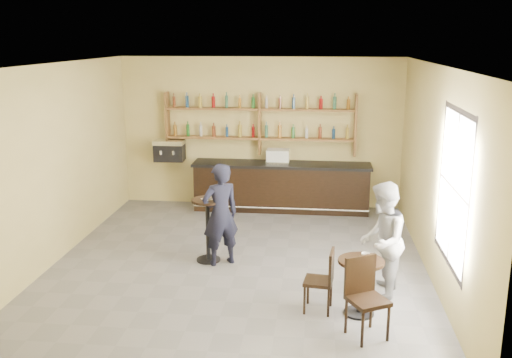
# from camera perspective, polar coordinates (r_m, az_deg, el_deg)

# --- Properties ---
(floor) EXTENTS (7.00, 7.00, 0.00)m
(floor) POSITION_cam_1_polar(r_m,az_deg,el_deg) (9.36, -1.77, -8.61)
(floor) COLOR slate
(floor) RESTS_ON ground
(ceiling) EXTENTS (7.00, 7.00, 0.00)m
(ceiling) POSITION_cam_1_polar(r_m,az_deg,el_deg) (8.64, -1.93, 11.36)
(ceiling) COLOR white
(ceiling) RESTS_ON wall_back
(wall_back) EXTENTS (7.00, 0.00, 7.00)m
(wall_back) POSITION_cam_1_polar(r_m,az_deg,el_deg) (12.27, 0.45, 4.67)
(wall_back) COLOR tan
(wall_back) RESTS_ON floor
(wall_front) EXTENTS (7.00, 0.00, 7.00)m
(wall_front) POSITION_cam_1_polar(r_m,az_deg,el_deg) (5.57, -6.93, -7.18)
(wall_front) COLOR tan
(wall_front) RESTS_ON floor
(wall_left) EXTENTS (0.00, 7.00, 7.00)m
(wall_left) POSITION_cam_1_polar(r_m,az_deg,el_deg) (9.74, -19.61, 1.36)
(wall_left) COLOR tan
(wall_left) RESTS_ON floor
(wall_right) EXTENTS (0.00, 7.00, 7.00)m
(wall_right) POSITION_cam_1_polar(r_m,az_deg,el_deg) (8.96, 17.52, 0.46)
(wall_right) COLOR tan
(wall_right) RESTS_ON floor
(window_pane) EXTENTS (0.00, 2.00, 2.00)m
(window_pane) POSITION_cam_1_polar(r_m,az_deg,el_deg) (7.79, 19.17, -0.90)
(window_pane) COLOR white
(window_pane) RESTS_ON wall_right
(window_frame) EXTENTS (0.04, 1.70, 2.10)m
(window_frame) POSITION_cam_1_polar(r_m,az_deg,el_deg) (7.79, 19.13, -0.89)
(window_frame) COLOR black
(window_frame) RESTS_ON wall_right
(shelf_unit) EXTENTS (4.00, 0.26, 1.40)m
(shelf_unit) POSITION_cam_1_polar(r_m,az_deg,el_deg) (12.11, 0.38, 5.55)
(shelf_unit) COLOR brown
(shelf_unit) RESTS_ON wall_back
(liquor_bottles) EXTENTS (3.68, 0.10, 1.00)m
(liquor_bottles) POSITION_cam_1_polar(r_m,az_deg,el_deg) (12.09, 0.39, 6.34)
(liquor_bottles) COLOR #8C5919
(liquor_bottles) RESTS_ON shelf_unit
(bar_counter) EXTENTS (3.74, 0.73, 1.01)m
(bar_counter) POSITION_cam_1_polar(r_m,az_deg,el_deg) (12.12, 2.55, -0.75)
(bar_counter) COLOR black
(bar_counter) RESTS_ON floor
(espresso_machine) EXTENTS (0.64, 0.43, 0.45)m
(espresso_machine) POSITION_cam_1_polar(r_m,az_deg,el_deg) (12.34, -8.64, 2.84)
(espresso_machine) COLOR black
(espresso_machine) RESTS_ON bar_counter
(pastry_case) EXTENTS (0.50, 0.40, 0.29)m
(pastry_case) POSITION_cam_1_polar(r_m,az_deg,el_deg) (11.98, 2.21, 2.28)
(pastry_case) COLOR silver
(pastry_case) RESTS_ON bar_counter
(pedestal_table) EXTENTS (0.59, 0.59, 1.06)m
(pedestal_table) POSITION_cam_1_polar(r_m,az_deg,el_deg) (9.39, -4.83, -5.13)
(pedestal_table) COLOR black
(pedestal_table) RESTS_ON floor
(napkin) EXTENTS (0.23, 0.23, 0.00)m
(napkin) POSITION_cam_1_polar(r_m,az_deg,el_deg) (9.23, -4.90, -2.02)
(napkin) COLOR white
(napkin) RESTS_ON pedestal_table
(donut) EXTENTS (0.16, 0.16, 0.05)m
(donut) POSITION_cam_1_polar(r_m,az_deg,el_deg) (9.21, -4.85, -1.88)
(donut) COLOR #BA8B44
(donut) RESTS_ON napkin
(cup_pedestal) EXTENTS (0.14, 0.14, 0.09)m
(cup_pedestal) POSITION_cam_1_polar(r_m,az_deg,el_deg) (9.28, -3.94, -1.63)
(cup_pedestal) COLOR white
(cup_pedestal) RESTS_ON pedestal_table
(man_main) EXTENTS (0.73, 0.67, 1.68)m
(man_main) POSITION_cam_1_polar(r_m,az_deg,el_deg) (9.15, -3.58, -3.56)
(man_main) COLOR black
(man_main) RESTS_ON floor
(cafe_table) EXTENTS (0.75, 0.75, 0.77)m
(cafe_table) POSITION_cam_1_polar(r_m,az_deg,el_deg) (7.80, 10.36, -10.60)
(cafe_table) COLOR black
(cafe_table) RESTS_ON floor
(cup_cafe) EXTENTS (0.11, 0.11, 0.10)m
(cup_cafe) POSITION_cam_1_polar(r_m,az_deg,el_deg) (7.63, 10.88, -7.63)
(cup_cafe) COLOR white
(cup_cafe) RESTS_ON cafe_table
(chair_west) EXTENTS (0.42, 0.42, 0.86)m
(chair_west) POSITION_cam_1_polar(r_m,az_deg,el_deg) (7.80, 6.26, -10.05)
(chair_west) COLOR black
(chair_west) RESTS_ON floor
(chair_south) EXTENTS (0.59, 0.59, 1.00)m
(chair_south) POSITION_cam_1_polar(r_m,az_deg,el_deg) (7.21, 11.13, -11.76)
(chair_south) COLOR black
(chair_south) RESTS_ON floor
(patron_second) EXTENTS (0.80, 0.93, 1.67)m
(patron_second) POSITION_cam_1_polar(r_m,az_deg,el_deg) (8.20, 12.46, -6.04)
(patron_second) COLOR gray
(patron_second) RESTS_ON floor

